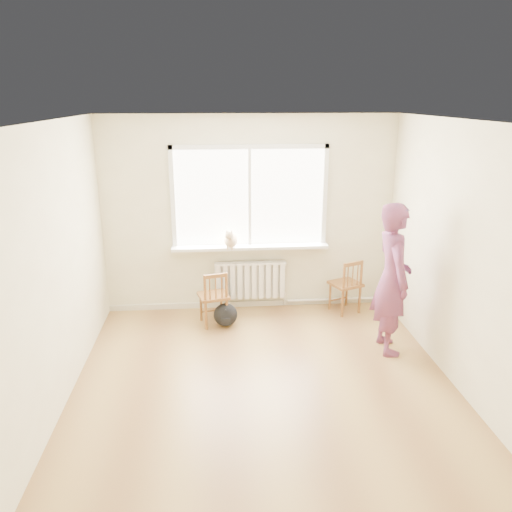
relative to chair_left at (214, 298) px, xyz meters
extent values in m
plane|color=#A88045|center=(0.51, -1.66, -0.38)|extent=(4.50, 4.50, 0.00)
plane|color=white|center=(0.51, -1.66, 2.32)|extent=(4.50, 4.50, 0.00)
cube|color=beige|center=(0.51, 0.59, 0.97)|extent=(4.00, 0.01, 2.70)
cube|color=white|center=(0.51, 0.57, 1.22)|extent=(2.00, 0.02, 1.30)
cube|color=white|center=(0.51, 0.55, 1.90)|extent=(2.12, 0.05, 0.06)
cube|color=white|center=(-0.52, 0.55, 1.22)|extent=(0.06, 0.05, 1.42)
cube|color=white|center=(1.54, 0.55, 1.22)|extent=(0.06, 0.05, 1.42)
cube|color=white|center=(0.51, 0.55, 1.22)|extent=(0.04, 0.05, 1.30)
cube|color=white|center=(0.51, 0.48, 0.55)|extent=(2.15, 0.22, 0.04)
cube|color=white|center=(0.51, 0.54, 0.04)|extent=(1.00, 0.02, 0.55)
cube|color=white|center=(0.51, 0.49, 0.04)|extent=(1.00, 0.10, 0.51)
cube|color=white|center=(0.51, 0.49, 0.30)|extent=(1.00, 0.12, 0.03)
cylinder|color=silver|center=(1.76, 0.53, -0.30)|extent=(1.40, 0.04, 0.04)
cube|color=beige|center=(0.51, 0.57, -0.34)|extent=(4.00, 0.03, 0.08)
cube|color=brown|center=(-0.01, 0.04, 0.02)|extent=(0.45, 0.44, 0.04)
cylinder|color=brown|center=(0.09, 0.21, -0.18)|extent=(0.03, 0.03, 0.40)
cylinder|color=brown|center=(-0.18, 0.14, -0.18)|extent=(0.03, 0.03, 0.40)
cylinder|color=brown|center=(0.16, -0.06, -0.18)|extent=(0.03, 0.03, 0.40)
cylinder|color=brown|center=(-0.11, -0.13, -0.18)|extent=(0.03, 0.03, 0.40)
cylinder|color=brown|center=(0.16, -0.06, 0.00)|extent=(0.04, 0.04, 0.75)
cylinder|color=brown|center=(-0.11, -0.13, 0.00)|extent=(0.04, 0.04, 0.75)
cube|color=brown|center=(0.02, -0.10, 0.35)|extent=(0.30, 0.11, 0.05)
cylinder|color=brown|center=(0.10, -0.08, 0.19)|extent=(0.02, 0.02, 0.30)
cylinder|color=brown|center=(0.02, -0.10, 0.19)|extent=(0.02, 0.02, 0.30)
cylinder|color=brown|center=(-0.05, -0.12, 0.19)|extent=(0.02, 0.02, 0.30)
cube|color=brown|center=(1.83, 0.29, 0.03)|extent=(0.50, 0.49, 0.04)
cylinder|color=brown|center=(1.91, 0.48, -0.17)|extent=(0.03, 0.03, 0.41)
cylinder|color=brown|center=(1.64, 0.37, -0.17)|extent=(0.03, 0.03, 0.41)
cylinder|color=brown|center=(2.02, 0.21, -0.17)|extent=(0.03, 0.03, 0.41)
cylinder|color=brown|center=(1.75, 0.10, -0.17)|extent=(0.03, 0.03, 0.41)
cylinder|color=brown|center=(2.02, 0.21, 0.01)|extent=(0.04, 0.04, 0.78)
cylinder|color=brown|center=(1.75, 0.10, 0.01)|extent=(0.04, 0.04, 0.78)
cube|color=brown|center=(1.89, 0.15, 0.37)|extent=(0.30, 0.15, 0.05)
cylinder|color=brown|center=(1.96, 0.19, 0.21)|extent=(0.02, 0.02, 0.31)
cylinder|color=brown|center=(1.89, 0.15, 0.21)|extent=(0.02, 0.02, 0.31)
cylinder|color=brown|center=(1.81, 0.12, 0.21)|extent=(0.02, 0.02, 0.31)
imported|color=#C04068|center=(2.06, -0.84, 0.52)|extent=(0.44, 0.66, 1.80)
ellipsoid|color=#CAAC8A|center=(0.24, 0.41, 0.67)|extent=(0.23, 0.30, 0.20)
sphere|color=#CAAC8A|center=(0.22, 0.28, 0.77)|extent=(0.11, 0.11, 0.11)
cone|color=#CAAC8A|center=(0.19, 0.28, 0.83)|extent=(0.04, 0.04, 0.05)
cone|color=#CAAC8A|center=(0.25, 0.27, 0.83)|extent=(0.04, 0.04, 0.05)
cylinder|color=#CAAC8A|center=(0.27, 0.55, 0.61)|extent=(0.05, 0.19, 0.02)
cylinder|color=#CAAC8A|center=(0.19, 0.31, 0.62)|extent=(0.02, 0.02, 0.10)
cylinder|color=#CAAC8A|center=(0.26, 0.30, 0.62)|extent=(0.02, 0.02, 0.10)
ellipsoid|color=black|center=(0.14, -0.04, -0.22)|extent=(0.38, 0.34, 0.32)
camera|label=1|loc=(0.03, -6.09, 2.54)|focal=35.00mm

